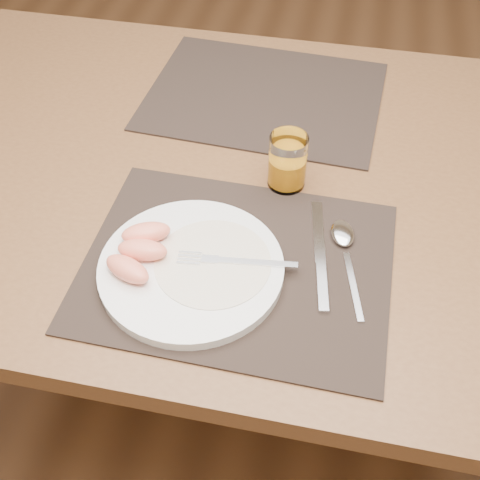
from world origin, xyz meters
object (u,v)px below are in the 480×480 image
placemat_near (237,265)px  juice_glass (287,164)px  fork (227,261)px  knife (321,262)px  table (253,204)px  plate (191,268)px  placemat_far (264,95)px  spoon (344,241)px

placemat_near → juice_glass: juice_glass is taller
fork → knife: (0.13, 0.04, -0.02)m
table → plate: (-0.05, -0.25, 0.10)m
fork → juice_glass: bearing=74.3°
placemat_far → knife: bearing=-69.1°
placemat_far → spoon: (0.19, -0.37, 0.01)m
fork → knife: fork is taller
placemat_near → knife: (0.12, 0.03, 0.00)m
plate → placemat_far: bearing=86.9°
knife → plate: bearing=-163.7°
placemat_far → juice_glass: size_ratio=4.76×
table → placemat_far: (-0.02, 0.22, 0.09)m
fork → knife: bearing=15.6°
placemat_far → spoon: spoon is taller
table → spoon: size_ratio=7.34×
placemat_near → juice_glass: 0.20m
knife → juice_glass: size_ratio=2.32×
placemat_near → placemat_far: (-0.04, 0.44, 0.00)m
plate → placemat_near: bearing=23.3°
table → juice_glass: 0.15m
table → knife: knife is taller
placemat_near → juice_glass: size_ratio=4.76×
plate → spoon: (0.21, 0.10, -0.00)m
table → placemat_near: (0.02, -0.22, 0.09)m
juice_glass → placemat_far: bearing=108.1°
placemat_far → placemat_near: bearing=-85.1°
placemat_far → plate: plate is taller
placemat_far → knife: size_ratio=2.05×
juice_glass → placemat_near: bearing=-102.8°
placemat_far → juice_glass: bearing=-71.9°
placemat_near → placemat_far: same height
table → placemat_near: placemat_near is taller
table → spoon: (0.17, -0.15, 0.09)m
knife → juice_glass: bearing=114.9°
fork → knife: 0.14m
table → juice_glass: bearing=-24.7°
placemat_near → spoon: size_ratio=2.36×
spoon → table: bearing=139.1°
plate → table: bearing=79.5°
placemat_near → juice_glass: (0.04, 0.19, 0.04)m
table → fork: bearing=-89.2°
table → placemat_far: placemat_far is taller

